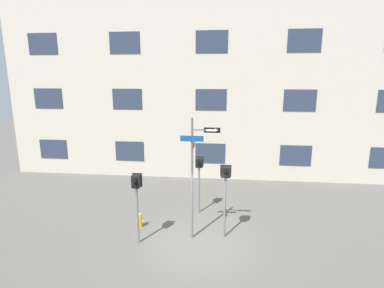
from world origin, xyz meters
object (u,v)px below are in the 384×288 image
(street_sign_pole, at_px, (194,170))
(fire_hydrant, at_px, (140,220))
(pedestrian_signal_left, at_px, (136,190))
(pedestrian_signal_right, at_px, (225,182))
(pedestrian_signal_across, at_px, (199,170))

(street_sign_pole, height_order, fire_hydrant, street_sign_pole)
(street_sign_pole, distance_m, pedestrian_signal_left, 2.13)
(pedestrian_signal_right, distance_m, fire_hydrant, 3.86)
(pedestrian_signal_left, xyz_separation_m, pedestrian_signal_right, (3.07, 0.75, 0.16))
(street_sign_pole, xyz_separation_m, pedestrian_signal_left, (-1.96, -0.56, -0.62))
(street_sign_pole, xyz_separation_m, pedestrian_signal_across, (-0.01, 2.15, -0.67))
(pedestrian_signal_right, bearing_deg, pedestrian_signal_left, -166.30)
(pedestrian_signal_right, height_order, pedestrian_signal_across, pedestrian_signal_right)
(pedestrian_signal_left, bearing_deg, fire_hydrant, 102.73)
(fire_hydrant, bearing_deg, street_sign_pole, -15.21)
(pedestrian_signal_across, relative_size, fire_hydrant, 4.28)
(pedestrian_signal_right, xyz_separation_m, fire_hydrant, (-3.33, 0.41, -1.89))
(pedestrian_signal_left, distance_m, fire_hydrant, 2.11)
(pedestrian_signal_across, bearing_deg, pedestrian_signal_left, -125.87)
(street_sign_pole, bearing_deg, pedestrian_signal_right, 9.86)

